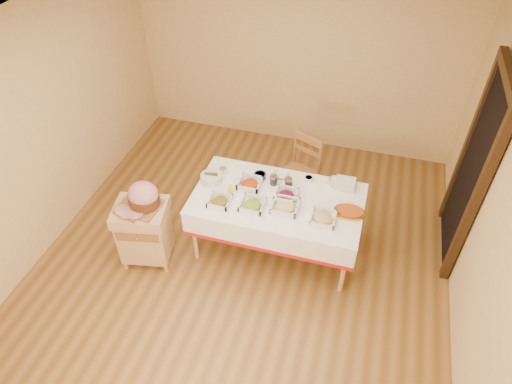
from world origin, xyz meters
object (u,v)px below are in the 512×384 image
Objects in this scene: preserve_jar_right at (288,183)px; dining_table at (277,209)px; ham_on_board at (143,197)px; preserve_jar_left at (274,180)px; plate_stack at (345,184)px; mustard_bottle at (230,190)px; brass_platter at (349,212)px; dining_chair at (299,173)px; bread_basket at (211,178)px; butcher_cart at (144,230)px.

dining_table is at bearing -106.82° from preserve_jar_right.
ham_on_board reaches higher than preserve_jar_left.
preserve_jar_left is 0.78m from plate_stack.
brass_platter is (1.26, 0.09, -0.05)m from mustard_bottle.
preserve_jar_right is (0.07, 0.22, 0.21)m from dining_table.
preserve_jar_right is 0.34× the size of brass_platter.
dining_table is 8.49× the size of plate_stack.
preserve_jar_left is 0.34× the size of brass_platter.
dining_chair is at bearing 44.19° from ham_on_board.
bread_basket is 0.74× the size of brass_platter.
butcher_cart is 2.38× the size of brass_platter.
preserve_jar_left reaches higher than bread_basket.
ham_on_board is 2.13m from brass_platter.
ham_on_board reaches higher than plate_stack.
butcher_cart is 1.51m from preserve_jar_left.
preserve_jar_left is at bearing 165.13° from brass_platter.
plate_stack is 0.43m from brass_platter.
preserve_jar_left is 0.52× the size of plate_stack.
brass_platter is at bearing -14.87° from preserve_jar_left.
plate_stack is at bearing 12.93° from bread_basket.
preserve_jar_left reaches higher than plate_stack.
preserve_jar_left is at bearing -106.95° from dining_chair.
brass_platter is (0.10, -0.42, -0.01)m from plate_stack.
preserve_jar_left is (-0.10, 0.21, 0.21)m from dining_table.
dining_chair is 1.13m from mustard_bottle.
plate_stack is (0.60, 0.18, -0.02)m from preserve_jar_right.
brass_platter is (0.70, -0.24, -0.03)m from preserve_jar_right.
brass_platter is (2.06, 0.51, -0.12)m from ham_on_board.
brass_platter is (0.87, -0.23, -0.03)m from preserve_jar_left.
butcher_cart is 3.22× the size of bread_basket.
preserve_jar_right is (-0.01, -0.59, 0.31)m from dining_chair.
preserve_jar_right is 0.74m from brass_platter.
plate_stack reaches higher than brass_platter.
ham_on_board is at bearing -157.75° from dining_table.
preserve_jar_right is at bearing 10.11° from bread_basket.
ham_on_board is 2.77× the size of mustard_bottle.
plate_stack is 0.66× the size of brass_platter.
preserve_jar_right is at bearing 161.38° from brass_platter.
bread_basket is at bearing -169.89° from preserve_jar_right.
preserve_jar_right is 0.45× the size of bread_basket.
dining_table is 0.80m from bread_basket.
brass_platter is at bearing 3.87° from mustard_bottle.
ham_on_board is at bearing -148.15° from preserve_jar_left.
preserve_jar_left is 0.69× the size of mustard_bottle.
ham_on_board is (0.05, 0.04, 0.46)m from butcher_cart.
mustard_bottle reaches higher than dining_table.
preserve_jar_right reaches higher than brass_platter.
mustard_bottle reaches higher than butcher_cart.
bread_basket reaches higher than butcher_cart.
preserve_jar_right is 0.85m from bread_basket.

